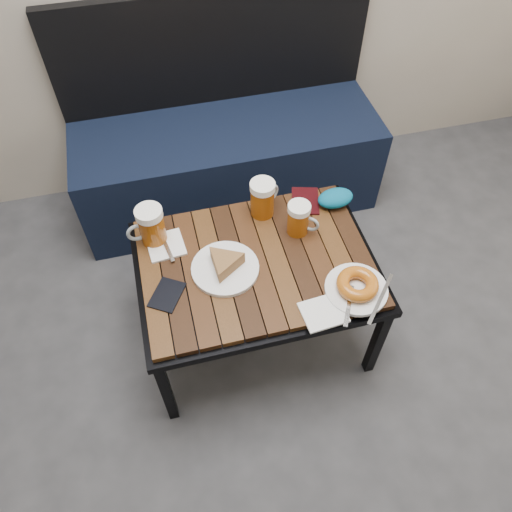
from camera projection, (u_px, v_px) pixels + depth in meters
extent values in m
cube|color=black|center=(228.00, 165.00, 2.42)|extent=(1.40, 0.50, 0.45)
cube|color=black|center=(213.00, 48.00, 2.18)|extent=(1.40, 0.05, 0.50)
cube|color=black|center=(166.00, 391.00, 1.72)|extent=(0.04, 0.03, 0.42)
cube|color=black|center=(377.00, 342.00, 1.84)|extent=(0.04, 0.03, 0.42)
cube|color=black|center=(148.00, 266.00, 2.06)|extent=(0.04, 0.04, 0.42)
cube|color=black|center=(327.00, 231.00, 2.17)|extent=(0.04, 0.04, 0.42)
cube|color=black|center=(256.00, 267.00, 1.77)|extent=(0.84, 0.62, 0.03)
cube|color=#341F0B|center=(256.00, 263.00, 1.75)|extent=(0.80, 0.58, 0.02)
cylinder|color=#8B420B|center=(152.00, 228.00, 1.75)|extent=(0.10, 0.10, 0.13)
cylinder|color=white|center=(149.00, 213.00, 1.69)|extent=(0.10, 0.10, 0.03)
torus|color=#8C999E|center=(137.00, 233.00, 1.74)|extent=(0.08, 0.02, 0.08)
cylinder|color=#8B420B|center=(262.00, 201.00, 1.84)|extent=(0.12, 0.12, 0.12)
cylinder|color=white|center=(263.00, 186.00, 1.78)|extent=(0.09, 0.09, 0.03)
torus|color=#8C999E|center=(271.00, 194.00, 1.86)|extent=(0.07, 0.05, 0.07)
cylinder|color=#8B420B|center=(298.00, 221.00, 1.79)|extent=(0.11, 0.11, 0.11)
cylinder|color=white|center=(299.00, 208.00, 1.73)|extent=(0.08, 0.08, 0.02)
torus|color=#8C999E|center=(310.00, 224.00, 1.78)|extent=(0.06, 0.05, 0.07)
cylinder|color=white|center=(225.00, 268.00, 1.71)|extent=(0.23, 0.23, 0.02)
cylinder|color=white|center=(356.00, 289.00, 1.66)|extent=(0.21, 0.21, 0.01)
torus|color=#923D0D|center=(358.00, 284.00, 1.64)|extent=(0.14, 0.14, 0.04)
cube|color=#A5A8AD|center=(381.00, 299.00, 1.63)|extent=(0.16, 0.17, 0.00)
cube|color=#A5A8AD|center=(349.00, 306.00, 1.61)|extent=(0.09, 0.15, 0.00)
cube|color=white|center=(166.00, 245.00, 1.78)|extent=(0.14, 0.14, 0.01)
cube|color=#A5A8AD|center=(166.00, 244.00, 1.77)|extent=(0.04, 0.17, 0.00)
cube|color=white|center=(323.00, 312.00, 1.61)|extent=(0.15, 0.13, 0.01)
cube|color=black|center=(167.00, 295.00, 1.65)|extent=(0.14, 0.15, 0.01)
cube|color=black|center=(305.00, 201.00, 1.92)|extent=(0.14, 0.16, 0.01)
ellipsoid|color=#05548E|center=(335.00, 198.00, 1.89)|extent=(0.15, 0.10, 0.06)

